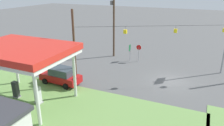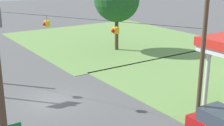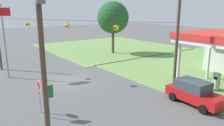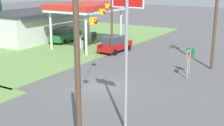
% 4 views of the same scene
% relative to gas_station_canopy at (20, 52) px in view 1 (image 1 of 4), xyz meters
% --- Properties ---
extents(ground_plane, '(160.00, 160.00, 0.00)m').
position_rel_gas_station_canopy_xyz_m(ground_plane, '(-11.72, -9.95, -4.85)').
color(ground_plane, '#565656').
extents(gas_station_canopy, '(8.95, 6.50, 5.37)m').
position_rel_gas_station_canopy_xyz_m(gas_station_canopy, '(0.00, 0.00, 0.00)').
color(gas_station_canopy, silver).
rests_on(gas_station_canopy, ground).
extents(fuel_pump_near, '(0.71, 0.56, 1.68)m').
position_rel_gas_station_canopy_xyz_m(fuel_pump_near, '(-1.36, -0.00, -4.05)').
color(fuel_pump_near, gray).
rests_on(fuel_pump_near, ground).
extents(fuel_pump_far, '(0.71, 0.56, 1.68)m').
position_rel_gas_station_canopy_xyz_m(fuel_pump_far, '(1.36, -0.00, -4.05)').
color(fuel_pump_far, gray).
rests_on(fuel_pump_far, ground).
extents(car_at_pumps_front, '(4.67, 2.28, 1.90)m').
position_rel_gas_station_canopy_xyz_m(car_at_pumps_front, '(-0.75, -4.37, -3.88)').
color(car_at_pumps_front, '#AD1414').
rests_on(car_at_pumps_front, ground).
extents(stop_sign_roadside, '(0.80, 0.08, 2.50)m').
position_rel_gas_station_canopy_xyz_m(stop_sign_roadside, '(-6.35, -14.84, -3.03)').
color(stop_sign_roadside, '#99999E').
rests_on(stop_sign_roadside, ground).
extents(route_sign, '(0.10, 0.70, 2.40)m').
position_rel_gas_station_canopy_xyz_m(route_sign, '(-5.12, -14.62, -3.14)').
color(route_sign, gray).
rests_on(route_sign, ground).
extents(utility_pole_main, '(2.20, 0.44, 9.70)m').
position_rel_gas_station_canopy_xyz_m(utility_pole_main, '(-2.08, -15.77, 0.57)').
color(utility_pole_main, '#4C3828').
rests_on(utility_pole_main, ground).
extents(signal_span_gantry, '(19.04, 10.24, 8.14)m').
position_rel_gas_station_canopy_xyz_m(signal_span_gantry, '(-11.72, -9.96, -0.47)').
color(signal_span_gantry, '#4C3828').
rests_on(signal_span_gantry, ground).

